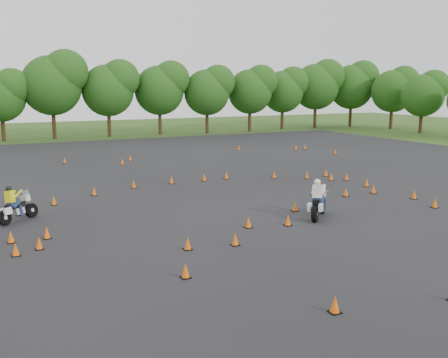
% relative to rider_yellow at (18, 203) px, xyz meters
% --- Properties ---
extents(ground, '(140.00, 140.00, 0.00)m').
position_rel_rider_yellow_xyz_m(ground, '(9.80, -4.55, -0.83)').
color(ground, '#2D5119').
rests_on(ground, ground).
extents(asphalt_pad, '(62.00, 62.00, 0.00)m').
position_rel_rider_yellow_xyz_m(asphalt_pad, '(9.80, 1.45, -0.82)').
color(asphalt_pad, black).
rests_on(asphalt_pad, ground).
extents(treeline, '(86.88, 32.30, 10.40)m').
position_rel_rider_yellow_xyz_m(treeline, '(10.83, 31.00, 3.74)').
color(treeline, '#214D16').
rests_on(treeline, ground).
extents(traffic_cones, '(36.39, 32.60, 0.45)m').
position_rel_rider_yellow_xyz_m(traffic_cones, '(9.72, 0.93, -0.60)').
color(traffic_cones, '#EC5D09').
rests_on(traffic_cones, asphalt_pad).
extents(rider_yellow, '(2.07, 1.83, 1.64)m').
position_rel_rider_yellow_xyz_m(rider_yellow, '(0.00, 0.00, 0.00)').
color(rider_yellow, yellow).
rests_on(rider_yellow, ground).
extents(rider_white, '(2.22, 2.11, 1.81)m').
position_rel_rider_yellow_xyz_m(rider_white, '(12.29, -5.28, 0.08)').
color(rider_white, silver).
rests_on(rider_white, ground).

